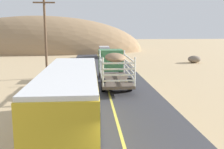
% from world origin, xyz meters
% --- Properties ---
extents(livestock_truck, '(2.53, 9.70, 3.02)m').
position_xyz_m(livestock_truck, '(0.67, 19.67, 1.79)').
color(livestock_truck, '#3F7F4C').
rests_on(livestock_truck, road_surface).
extents(bus, '(2.54, 10.00, 3.21)m').
position_xyz_m(bus, '(-2.41, 6.39, 1.75)').
color(bus, gold).
rests_on(bus, road_surface).
extents(car_far, '(1.90, 4.62, 1.93)m').
position_xyz_m(car_far, '(0.97, 41.14, 1.09)').
color(car_far, silver).
rests_on(car_far, road_surface).
extents(power_pole_mid, '(2.20, 0.24, 8.30)m').
position_xyz_m(power_pole_mid, '(-6.04, 21.84, 4.44)').
color(power_pole_mid, brown).
rests_on(power_pole_mid, ground).
extents(boulder_near_shoulder, '(1.90, 1.92, 1.07)m').
position_xyz_m(boulder_near_shoulder, '(14.18, 32.58, 0.53)').
color(boulder_near_shoulder, '#756656').
rests_on(boulder_near_shoulder, ground).
extents(distant_hill, '(46.81, 21.56, 15.85)m').
position_xyz_m(distant_hill, '(-13.09, 55.47, 0.00)').
color(distant_hill, '#957553').
rests_on(distant_hill, ground).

